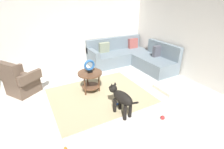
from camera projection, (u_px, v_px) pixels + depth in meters
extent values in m
cube|color=silver|center=(107.00, 115.00, 3.48)|extent=(6.00, 6.00, 0.10)
cube|color=silver|center=(64.00, 27.00, 5.22)|extent=(6.00, 0.12, 2.70)
cube|color=silver|center=(209.00, 35.00, 4.16)|extent=(0.12, 6.00, 2.70)
cube|color=tan|center=(99.00, 95.00, 4.08)|extent=(2.30, 1.90, 0.01)
cube|color=slate|center=(119.00, 57.00, 6.03)|extent=(2.20, 0.85, 0.42)
cube|color=slate|center=(114.00, 43.00, 6.13)|extent=(2.20, 0.14, 0.46)
cube|color=slate|center=(154.00, 64.00, 5.43)|extent=(0.85, 1.40, 0.42)
cube|color=slate|center=(164.00, 50.00, 5.40)|extent=(0.14, 1.40, 0.46)
cube|color=slate|center=(93.00, 53.00, 5.45)|extent=(0.16, 0.85, 0.22)
cube|color=#994C47|center=(133.00, 44.00, 6.36)|extent=(0.38, 0.16, 0.39)
cube|color=gray|center=(104.00, 48.00, 5.82)|extent=(0.38, 0.16, 0.39)
cube|color=#4C4C56|center=(158.00, 51.00, 5.44)|extent=(0.39, 0.14, 0.38)
cube|color=brown|center=(23.00, 85.00, 4.14)|extent=(0.83, 0.83, 0.40)
cube|color=brown|center=(9.00, 73.00, 3.75)|extent=(0.45, 0.58, 0.48)
cube|color=brown|center=(11.00, 72.00, 4.15)|extent=(0.55, 0.42, 0.22)
cube|color=brown|center=(30.00, 77.00, 3.86)|extent=(0.55, 0.42, 0.22)
cylinder|color=brown|center=(90.00, 73.00, 4.04)|extent=(0.60, 0.60, 0.04)
cylinder|color=brown|center=(91.00, 86.00, 4.20)|extent=(0.45, 0.45, 0.02)
cylinder|color=brown|center=(87.00, 79.00, 4.33)|extent=(0.04, 0.04, 0.50)
cylinder|color=brown|center=(85.00, 86.00, 3.99)|extent=(0.04, 0.04, 0.50)
cylinder|color=brown|center=(99.00, 83.00, 4.15)|extent=(0.04, 0.04, 0.50)
cube|color=black|center=(90.00, 71.00, 4.02)|extent=(0.12, 0.08, 0.05)
torus|color=#265999|center=(89.00, 65.00, 3.95)|extent=(0.28, 0.06, 0.28)
cube|color=beige|center=(172.00, 87.00, 4.37)|extent=(0.80, 0.60, 0.09)
cylinder|color=black|center=(115.00, 105.00, 3.44)|extent=(0.07, 0.07, 0.32)
cylinder|color=black|center=(120.00, 103.00, 3.52)|extent=(0.07, 0.07, 0.32)
cylinder|color=black|center=(125.00, 113.00, 3.22)|extent=(0.07, 0.07, 0.32)
cylinder|color=black|center=(130.00, 110.00, 3.30)|extent=(0.07, 0.07, 0.32)
ellipsoid|color=black|center=(123.00, 98.00, 3.26)|extent=(0.31, 0.55, 0.24)
sphere|color=black|center=(113.00, 89.00, 3.44)|extent=(0.17, 0.17, 0.17)
ellipsoid|color=black|center=(111.00, 88.00, 3.50)|extent=(0.09, 0.13, 0.07)
cone|color=black|center=(112.00, 85.00, 3.36)|extent=(0.06, 0.06, 0.07)
cone|color=black|center=(115.00, 83.00, 3.41)|extent=(0.06, 0.06, 0.07)
cylinder|color=black|center=(134.00, 103.00, 3.03)|extent=(0.07, 0.20, 0.16)
sphere|color=red|center=(163.00, 118.00, 3.27)|extent=(0.08, 0.08, 0.08)
cylinder|color=blue|center=(119.00, 104.00, 3.72)|extent=(0.18, 0.07, 0.05)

